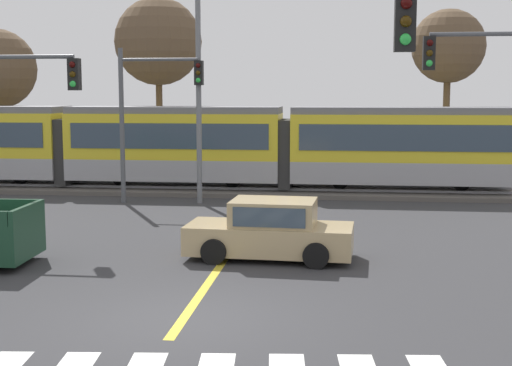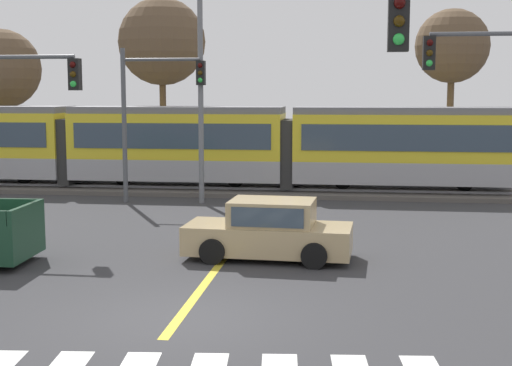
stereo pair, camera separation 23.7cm
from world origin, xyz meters
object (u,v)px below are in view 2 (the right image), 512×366
object	(u,v)px
bare_tree_west	(162,42)
bare_tree_east	(452,47)
sedan_crossing	(269,232)
street_lamp_centre	(204,72)
bare_tree_far_west	(1,69)
traffic_light_far_left	(151,102)
light_rail_tram	(178,143)

from	to	relation	value
bare_tree_west	bare_tree_east	bearing A→B (deg)	0.71
sedan_crossing	bare_tree_west	world-z (taller)	bare_tree_west
street_lamp_centre	bare_tree_far_west	distance (m)	13.61
traffic_light_far_left	bare_tree_west	size ratio (longest dim) A/B	0.67
light_rail_tram	bare_tree_west	world-z (taller)	bare_tree_west
traffic_light_far_left	bare_tree_far_west	distance (m)	12.14
street_lamp_centre	bare_tree_far_west	xyz separation A→B (m)	(-11.65, 7.04, 0.35)
light_rail_tram	bare_tree_east	world-z (taller)	bare_tree_east
bare_tree_far_west	bare_tree_west	size ratio (longest dim) A/B	0.83
sedan_crossing	bare_tree_east	xyz separation A→B (m)	(6.70, 17.02, 5.61)
bare_tree_east	bare_tree_west	bearing A→B (deg)	-179.29
sedan_crossing	bare_tree_far_west	bearing A→B (deg)	133.55
bare_tree_far_west	street_lamp_centre	bearing A→B (deg)	-31.16
traffic_light_far_left	bare_tree_far_west	xyz separation A→B (m)	(-9.64, 7.23, 1.49)
light_rail_tram	street_lamp_centre	world-z (taller)	street_lamp_centre
street_lamp_centre	bare_tree_east	distance (m)	13.11
light_rail_tram	bare_tree_far_west	xyz separation A→B (m)	(-9.82, 3.78, 3.29)
sedan_crossing	bare_tree_west	distance (m)	19.26
street_lamp_centre	bare_tree_east	bearing A→B (deg)	38.93
bare_tree_far_west	bare_tree_east	xyz separation A→B (m)	(21.79, 1.15, 0.98)
street_lamp_centre	sedan_crossing	bearing A→B (deg)	-68.71
bare_tree_far_west	light_rail_tram	bearing A→B (deg)	-21.07
traffic_light_far_left	bare_tree_west	bearing A→B (deg)	101.89
street_lamp_centre	bare_tree_west	bearing A→B (deg)	114.99
bare_tree_west	light_rail_tram	bearing A→B (deg)	-68.13
street_lamp_centre	bare_tree_west	distance (m)	9.01
bare_tree_far_west	bare_tree_west	distance (m)	8.07
sedan_crossing	street_lamp_centre	distance (m)	10.40
light_rail_tram	traffic_light_far_left	bearing A→B (deg)	-93.01
traffic_light_far_left	street_lamp_centre	world-z (taller)	street_lamp_centre
sedan_crossing	bare_tree_west	bearing A→B (deg)	113.08
traffic_light_far_left	bare_tree_east	distance (m)	14.97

